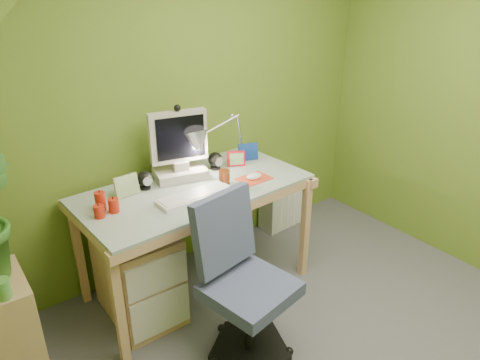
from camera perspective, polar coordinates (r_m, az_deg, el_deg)
wall_back at (r=3.17m, az=-6.58°, el=9.43°), size 3.20×0.01×2.40m
slope_ceiling at (r=1.19m, az=-10.39°, el=15.97°), size 1.10×3.20×1.10m
desk at (r=3.06m, az=-5.57°, el=-7.56°), size 1.52×0.82×0.80m
monitor at (r=2.91m, az=-7.98°, el=5.46°), size 0.46×0.32×0.57m
speaker_left at (r=2.86m, az=-12.23°, el=-0.03°), size 0.11×0.11×0.12m
speaker_right at (r=3.10m, az=-3.21°, el=2.51°), size 0.11×0.11×0.12m
keyboard at (r=2.72m, az=-5.82°, el=-2.04°), size 0.49×0.17×0.02m
mousepad at (r=2.96m, az=1.82°, el=0.18°), size 0.22×0.16×0.01m
mouse at (r=2.95m, az=1.83°, el=0.48°), size 0.12×0.08×0.04m
amber_tumbler at (r=2.87m, az=-2.04°, el=0.39°), size 0.09×0.09×0.09m
candle_cluster at (r=2.63m, az=-17.30°, el=-2.95°), size 0.17×0.16×0.11m
photo_frame_red at (r=3.15m, az=-0.53°, el=2.79°), size 0.12×0.07×0.11m
photo_frame_blue at (r=3.25m, az=1.05°, el=3.67°), size 0.14×0.07×0.12m
photo_frame_green at (r=2.80m, az=-14.46°, el=-0.69°), size 0.15×0.03×0.13m
desk_lamp at (r=3.14m, az=-0.75°, el=6.93°), size 0.54×0.31×0.54m
side_ledge at (r=2.66m, az=-27.61°, el=-17.68°), size 0.26×0.40×0.70m
green_cup at (r=2.30m, az=-28.35°, el=-12.28°), size 0.09×0.09×0.10m
task_chair at (r=2.51m, az=1.34°, el=-13.84°), size 0.59×0.59×0.92m
radiator at (r=3.92m, az=5.64°, el=-2.85°), size 0.45×0.20×0.44m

